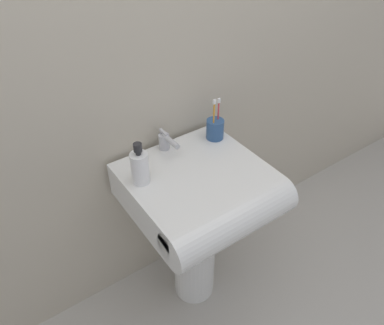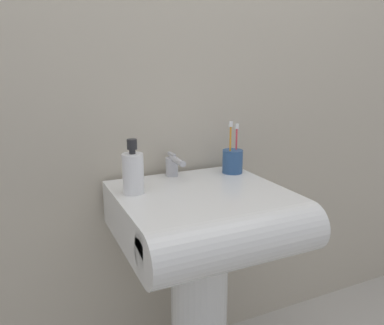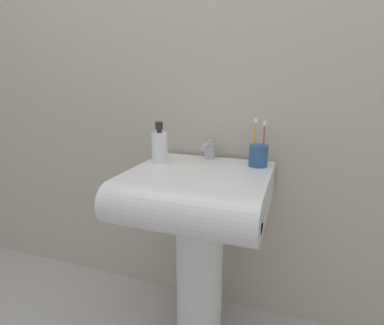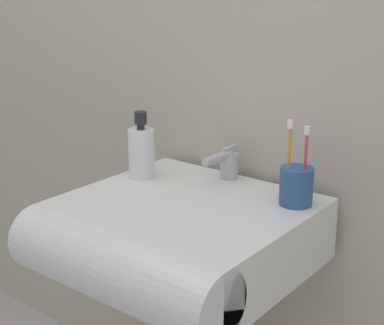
{
  "view_description": "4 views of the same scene",
  "coord_description": "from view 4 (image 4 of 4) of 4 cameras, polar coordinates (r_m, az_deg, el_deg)",
  "views": [
    {
      "loc": [
        -0.67,
        -0.94,
        1.74
      ],
      "look_at": [
        -0.03,
        -0.02,
        0.86
      ],
      "focal_mm": 35.0,
      "sensor_mm": 36.0,
      "label": 1
    },
    {
      "loc": [
        -0.52,
        -1.06,
        1.19
      ],
      "look_at": [
        -0.02,
        0.02,
        0.89
      ],
      "focal_mm": 35.0,
      "sensor_mm": 36.0,
      "label": 2
    },
    {
      "loc": [
        0.35,
        -1.09,
        1.13
      ],
      "look_at": [
        -0.04,
        0.01,
        0.82
      ],
      "focal_mm": 28.0,
      "sensor_mm": 36.0,
      "label": 3
    },
    {
      "loc": [
        0.81,
        -1.01,
        1.3
      ],
      "look_at": [
        0.01,
        -0.0,
        0.89
      ],
      "focal_mm": 55.0,
      "sensor_mm": 36.0,
      "label": 4
    }
  ],
  "objects": [
    {
      "name": "sink_basin",
      "position": [
        1.38,
        -1.92,
        -7.47
      ],
      "size": [
        0.54,
        0.55,
        0.15
      ],
      "color": "white",
      "rests_on": "sink_pedestal"
    },
    {
      "name": "soap_bottle",
      "position": [
        1.54,
        -4.92,
        1.07
      ],
      "size": [
        0.07,
        0.07,
        0.18
      ],
      "color": "white",
      "rests_on": "sink_basin"
    },
    {
      "name": "toothbrush_cup",
      "position": [
        1.38,
        10.08,
        -2.18
      ],
      "size": [
        0.08,
        0.08,
        0.2
      ],
      "color": "#2D5184",
      "rests_on": "sink_basin"
    },
    {
      "name": "faucet",
      "position": [
        1.52,
        3.37,
        -0.07
      ],
      "size": [
        0.05,
        0.14,
        0.09
      ],
      "color": "#B7B7BC",
      "rests_on": "sink_basin"
    },
    {
      "name": "wall_back",
      "position": [
        1.53,
        6.37,
        13.7
      ],
      "size": [
        5.0,
        0.05,
        2.4
      ],
      "primitive_type": "cube",
      "color": "#B7AD99",
      "rests_on": "ground"
    }
  ]
}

